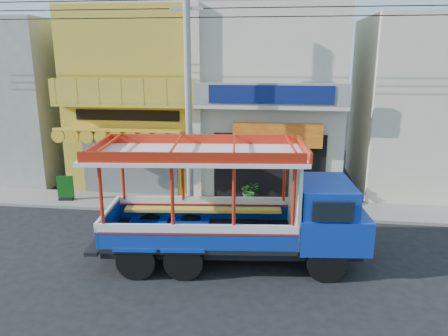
# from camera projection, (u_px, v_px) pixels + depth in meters

# --- Properties ---
(ground) EXTENTS (90.00, 90.00, 0.00)m
(ground) POSITION_uv_depth(u_px,v_px,m) (201.00, 249.00, 13.97)
(ground) COLOR black
(ground) RESTS_ON ground
(sidewalk) EXTENTS (30.00, 2.00, 0.12)m
(sidewalk) POSITION_uv_depth(u_px,v_px,m) (218.00, 206.00, 17.79)
(sidewalk) COLOR slate
(sidewalk) RESTS_ON ground
(shophouse_left) EXTENTS (6.00, 7.50, 8.24)m
(shophouse_left) POSITION_uv_depth(u_px,v_px,m) (147.00, 95.00, 21.04)
(shophouse_left) COLOR gold
(shophouse_left) RESTS_ON ground
(shophouse_right) EXTENTS (6.00, 6.75, 8.24)m
(shophouse_right) POSITION_uv_depth(u_px,v_px,m) (272.00, 97.00, 20.31)
(shophouse_right) COLOR beige
(shophouse_right) RESTS_ON ground
(party_pilaster) EXTENTS (0.35, 0.30, 8.00)m
(party_pilaster) POSITION_uv_depth(u_px,v_px,m) (197.00, 106.00, 17.72)
(party_pilaster) COLOR beige
(party_pilaster) RESTS_ON ground
(filler_building_left) EXTENTS (6.00, 6.00, 7.60)m
(filler_building_left) POSITION_uv_depth(u_px,v_px,m) (14.00, 100.00, 22.02)
(filler_building_left) COLOR gray
(filler_building_left) RESTS_ON ground
(filler_building_right) EXTENTS (6.00, 6.00, 7.60)m
(filler_building_right) POSITION_uv_depth(u_px,v_px,m) (429.00, 106.00, 19.56)
(filler_building_right) COLOR beige
(filler_building_right) RESTS_ON ground
(utility_pole) EXTENTS (28.00, 0.26, 9.00)m
(utility_pole) POSITION_uv_depth(u_px,v_px,m) (192.00, 83.00, 15.95)
(utility_pole) COLOR gray
(utility_pole) RESTS_ON ground
(songthaew_truck) EXTENTS (8.06, 3.31, 3.66)m
(songthaew_truck) POSITION_uv_depth(u_px,v_px,m) (250.00, 207.00, 12.67)
(songthaew_truck) COLOR black
(songthaew_truck) RESTS_ON ground
(green_sign) EXTENTS (0.68, 0.38, 1.03)m
(green_sign) POSITION_uv_depth(u_px,v_px,m) (66.00, 190.00, 18.21)
(green_sign) COLOR black
(green_sign) RESTS_ON sidewalk
(potted_plant_a) EXTENTS (0.93, 0.87, 0.85)m
(potted_plant_a) POSITION_uv_depth(u_px,v_px,m) (249.00, 191.00, 18.05)
(potted_plant_a) COLOR #23661D
(potted_plant_a) RESTS_ON sidewalk
(potted_plant_b) EXTENTS (0.66, 0.71, 1.03)m
(potted_plant_b) POSITION_uv_depth(u_px,v_px,m) (300.00, 192.00, 17.60)
(potted_plant_b) COLOR #23661D
(potted_plant_b) RESTS_ON sidewalk
(potted_plant_c) EXTENTS (0.64, 0.64, 1.06)m
(potted_plant_c) POSITION_uv_depth(u_px,v_px,m) (344.00, 191.00, 17.69)
(potted_plant_c) COLOR #23661D
(potted_plant_c) RESTS_ON sidewalk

